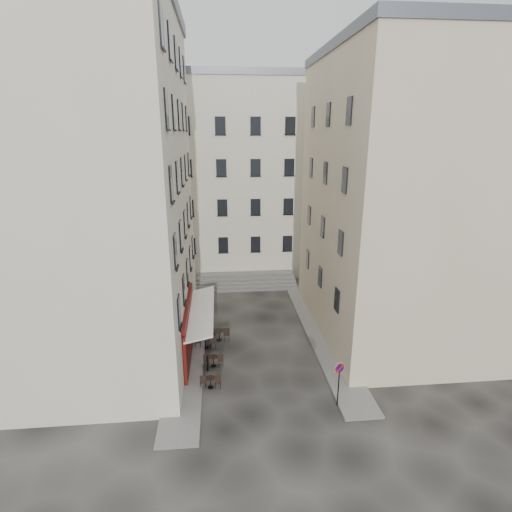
{
  "coord_description": "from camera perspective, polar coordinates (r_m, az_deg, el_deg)",
  "views": [
    {
      "loc": [
        -2.34,
        -21.64,
        13.44
      ],
      "look_at": [
        0.09,
        4.0,
        5.46
      ],
      "focal_mm": 28.0,
      "sensor_mm": 36.0,
      "label": 1
    }
  ],
  "objects": [
    {
      "name": "no_parking_sign",
      "position": [
        21.33,
        11.8,
        -16.4
      ],
      "size": [
        0.55,
        0.21,
        2.49
      ],
      "rotation": [
        0.0,
        0.0,
        0.31
      ],
      "color": "black",
      "rests_on": "ground"
    },
    {
      "name": "bollard_mid",
      "position": [
        27.39,
        -6.81,
        -11.06
      ],
      "size": [
        0.12,
        0.12,
        0.98
      ],
      "color": "black",
      "rests_on": "ground"
    },
    {
      "name": "sidewalk_right",
      "position": [
        28.86,
        9.09,
        -10.65
      ],
      "size": [
        2.0,
        18.0,
        0.12
      ],
      "primitive_type": "cube",
      "color": "slate",
      "rests_on": "ground"
    },
    {
      "name": "stone_steps",
      "position": [
        36.69,
        -1.42,
        -3.62
      ],
      "size": [
        9.0,
        3.15,
        0.8
      ],
      "color": "slate",
      "rests_on": "ground"
    },
    {
      "name": "building_right",
      "position": [
        28.53,
        21.6,
        7.69
      ],
      "size": [
        12.2,
        14.2,
        18.6
      ],
      "color": "#C8B895",
      "rests_on": "ground"
    },
    {
      "name": "pedestrian",
      "position": [
        26.68,
        -6.75,
        -11.04
      ],
      "size": [
        0.76,
        0.71,
        1.74
      ],
      "primitive_type": "imported",
      "rotation": [
        0.0,
        0.0,
        3.79
      ],
      "color": "black",
      "rests_on": "ground"
    },
    {
      "name": "sidewalk_left",
      "position": [
        29.0,
        -9.23,
        -10.51
      ],
      "size": [
        2.0,
        22.0,
        0.12
      ],
      "primitive_type": "cube",
      "color": "slate",
      "rests_on": "ground"
    },
    {
      "name": "bistro_table_d",
      "position": [
        27.42,
        -5.28,
        -11.04
      ],
      "size": [
        1.39,
        0.65,
        0.98
      ],
      "color": "black",
      "rests_on": "ground"
    },
    {
      "name": "cafe_storefront",
      "position": [
        25.5,
        -9.41,
        -10.01
      ],
      "size": [
        1.74,
        7.3,
        3.5
      ],
      "color": "#4C0B0A",
      "rests_on": "ground"
    },
    {
      "name": "bollard_near",
      "position": [
        24.37,
        -6.97,
        -14.95
      ],
      "size": [
        0.12,
        0.12,
        0.98
      ],
      "color": "black",
      "rests_on": "ground"
    },
    {
      "name": "bollard_far",
      "position": [
        30.52,
        -6.68,
        -7.95
      ],
      "size": [
        0.12,
        0.12,
        0.98
      ],
      "color": "black",
      "rests_on": "ground"
    },
    {
      "name": "bistro_table_a",
      "position": [
        23.04,
        -6.52,
        -17.37
      ],
      "size": [
        1.15,
        0.54,
        0.81
      ],
      "color": "black",
      "rests_on": "ground"
    },
    {
      "name": "building_back",
      "position": [
        40.87,
        -3.59,
        11.38
      ],
      "size": [
        18.2,
        10.2,
        18.6
      ],
      "color": "beige",
      "rests_on": "ground"
    },
    {
      "name": "bistro_table_c",
      "position": [
        26.61,
        -7.26,
        -12.01
      ],
      "size": [
        1.42,
        0.67,
        1.0
      ],
      "color": "black",
      "rests_on": "ground"
    },
    {
      "name": "ground",
      "position": [
        25.58,
        0.66,
        -14.49
      ],
      "size": [
        90.0,
        90.0,
        0.0
      ],
      "primitive_type": "plane",
      "color": "black",
      "rests_on": "ground"
    },
    {
      "name": "building_left",
      "position": [
        26.14,
        -23.87,
        8.88
      ],
      "size": [
        12.2,
        16.2,
        20.6
      ],
      "color": "beige",
      "rests_on": "ground"
    },
    {
      "name": "bistro_table_e",
      "position": [
        29.94,
        -7.38,
        -8.66
      ],
      "size": [
        1.25,
        0.59,
        0.88
      ],
      "color": "black",
      "rests_on": "ground"
    },
    {
      "name": "bistro_table_b",
      "position": [
        24.8,
        -6.11,
        -14.55
      ],
      "size": [
        1.19,
        0.56,
        0.84
      ],
      "color": "black",
      "rests_on": "ground"
    }
  ]
}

